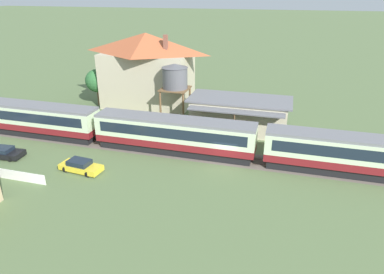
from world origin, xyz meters
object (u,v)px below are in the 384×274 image
Objects in this scene: station_house_terracotta_roof at (147,69)px; parked_car_yellow at (81,166)px; station_building at (239,114)px; passenger_train at (176,134)px; parked_car_black at (3,152)px; yard_tree_0 at (97,81)px; yard_tree_1 at (146,66)px; water_tower at (175,77)px.

station_house_terracotta_roof is 22.57m from parked_car_yellow.
station_house_terracotta_roof is 3.11× the size of parked_car_yellow.
station_building is 16.96m from station_house_terracotta_roof.
station_house_terracotta_roof is at bearing 157.74° from station_building.
station_house_terracotta_roof is at bearing 122.63° from passenger_train.
passenger_train is at bearing -57.37° from station_house_terracotta_roof.
parked_car_black is (-23.84, -15.16, -1.62)m from station_building.
yard_tree_1 is at bearing 65.91° from yard_tree_0.
yard_tree_1 is (5.05, 29.24, 4.04)m from parked_car_black.
station_building is at bearing 54.18° from parked_car_yellow.
passenger_train is at bearing 14.80° from parked_car_black.
parked_car_black is at bearing -147.56° from station_building.
parked_car_yellow is 22.34m from yard_tree_0.
station_house_terracotta_roof is 1.80× the size of water_tower.
station_building is 10.18m from water_tower.
station_building reaches higher than parked_car_yellow.
water_tower is 1.38× the size of yard_tree_0.
water_tower is at bearing 108.89° from passenger_train.
parked_car_yellow is (-4.52, -17.24, -5.45)m from water_tower.
passenger_train is 10.41m from station_building.
water_tower is (6.05, -4.67, 0.23)m from station_house_terracotta_roof.
water_tower reaches higher than station_building.
station_house_terracotta_roof is 2.48× the size of yard_tree_0.
parked_car_yellow is at bearing -7.67° from parked_car_black.
station_building is 23.61m from yard_tree_0.
parked_car_yellow is 30.40m from yard_tree_1.
station_building is 20.92m from parked_car_yellow.
parked_car_black is (-18.08, -6.49, -1.69)m from passenger_train.
passenger_train is 10.77m from parked_car_yellow.
station_building is at bearing -10.72° from yard_tree_0.
parked_car_black is 0.71× the size of yard_tree_1.
yard_tree_1 is at bearing 119.80° from passenger_train.
parked_car_yellow is 0.80× the size of yard_tree_0.
passenger_train is 9.90× the size of yard_tree_0.
yard_tree_1 is (-13.03, 22.75, 2.34)m from passenger_train.
passenger_train is 8.98× the size of yard_tree_1.
yard_tree_1 reaches higher than yard_tree_0.
passenger_train is 12.73× the size of parked_car_black.
water_tower is 22.87m from parked_car_black.
yard_tree_1 is at bearing 105.16° from parked_car_yellow.
water_tower is at bearing -11.30° from yard_tree_0.
passenger_train is 26.32m from yard_tree_1.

